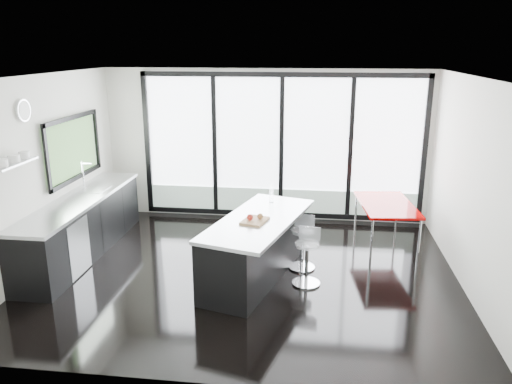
# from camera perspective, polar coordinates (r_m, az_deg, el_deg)

# --- Properties ---
(floor) EXTENTS (6.00, 5.00, 0.00)m
(floor) POSITION_cam_1_polar(r_m,az_deg,el_deg) (7.36, -1.08, -9.26)
(floor) COLOR black
(floor) RESTS_ON ground
(ceiling) EXTENTS (6.00, 5.00, 0.00)m
(ceiling) POSITION_cam_1_polar(r_m,az_deg,el_deg) (6.65, -1.21, 13.07)
(ceiling) COLOR white
(ceiling) RESTS_ON wall_back
(wall_back) EXTENTS (6.00, 0.09, 2.80)m
(wall_back) POSITION_cam_1_polar(r_m,az_deg,el_deg) (9.25, 2.75, 4.44)
(wall_back) COLOR silver
(wall_back) RESTS_ON ground
(wall_front) EXTENTS (6.00, 0.00, 2.80)m
(wall_front) POSITION_cam_1_polar(r_m,az_deg,el_deg) (4.54, -5.75, -6.83)
(wall_front) COLOR silver
(wall_front) RESTS_ON ground
(wall_left) EXTENTS (0.26, 5.00, 2.80)m
(wall_left) POSITION_cam_1_polar(r_m,az_deg,el_deg) (8.06, -22.32, 3.53)
(wall_left) COLOR silver
(wall_left) RESTS_ON ground
(wall_right) EXTENTS (0.00, 5.00, 2.80)m
(wall_right) POSITION_cam_1_polar(r_m,az_deg,el_deg) (7.10, 23.58, 0.43)
(wall_right) COLOR silver
(wall_right) RESTS_ON ground
(counter_cabinets) EXTENTS (0.69, 3.24, 1.36)m
(counter_cabinets) POSITION_cam_1_polar(r_m,az_deg,el_deg) (8.31, -19.27, -3.67)
(counter_cabinets) COLOR black
(counter_cabinets) RESTS_ON floor
(island) EXTENTS (1.49, 2.38, 1.17)m
(island) POSITION_cam_1_polar(r_m,az_deg,el_deg) (7.05, -0.22, -6.35)
(island) COLOR black
(island) RESTS_ON floor
(bar_stool_near) EXTENTS (0.46, 0.46, 0.62)m
(bar_stool_near) POSITION_cam_1_polar(r_m,az_deg,el_deg) (6.95, 5.80, -8.14)
(bar_stool_near) COLOR silver
(bar_stool_near) RESTS_ON floor
(bar_stool_far) EXTENTS (0.44, 0.44, 0.62)m
(bar_stool_far) POSITION_cam_1_polar(r_m,az_deg,el_deg) (7.42, 5.31, -6.49)
(bar_stool_far) COLOR silver
(bar_stool_far) RESTS_ON floor
(red_table) EXTENTS (0.96, 1.50, 0.76)m
(red_table) POSITION_cam_1_polar(r_m,az_deg,el_deg) (8.37, 14.52, -3.75)
(red_table) COLOR #9F0000
(red_table) RESTS_ON floor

